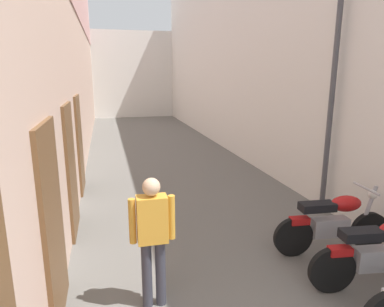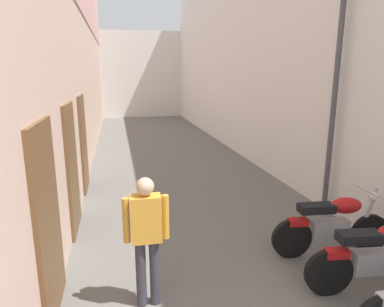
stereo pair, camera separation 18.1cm
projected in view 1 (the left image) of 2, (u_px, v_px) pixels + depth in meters
ground_plane at (175, 173)px, 9.38m from camera, size 37.23×37.23×0.00m
building_left at (71, 31)px, 9.71m from camera, size 0.45×21.23×7.65m
building_right at (240, 41)px, 11.04m from camera, size 0.45×21.23×7.43m
building_far_end at (132, 75)px, 21.63m from camera, size 7.82×2.00×5.18m
motorcycle_third at (381, 252)px, 4.24m from camera, size 1.85×0.58×1.04m
motorcycle_fourth at (334, 222)px, 5.12m from camera, size 1.85×0.58×1.04m
pedestrian_mid_alley at (153, 233)px, 3.83m from camera, size 0.52×0.21×1.57m
street_lamp at (331, 63)px, 6.05m from camera, size 0.79×0.18×4.90m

